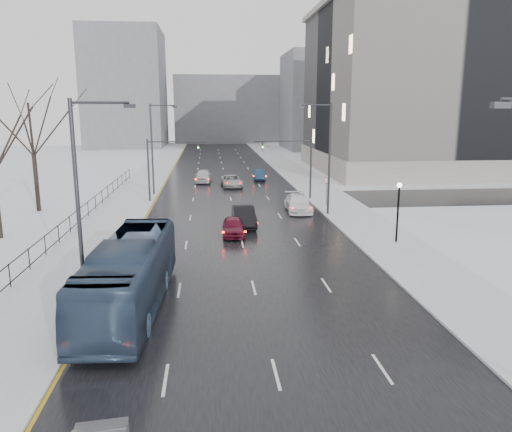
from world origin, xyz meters
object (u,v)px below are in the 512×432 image
object	(u,v)px
streetlight_l_far	(154,145)
sedan_right_near	(244,216)
no_uturn_sign	(327,184)
tree_park_e	(39,212)
sedan_center_near	(233,226)
lamppost_r_mid	(398,204)
sedan_right_cross	(232,181)
sedan_right_distant	(259,175)
bus	(130,275)
streetlight_r_mid	(327,153)
streetlight_l_near	(82,195)
mast_signal_right	(301,161)
mast_signal_left	(159,162)
sedan_center_far	(203,176)
tree_park_d	(1,239)
sedan_right_far	(298,203)

from	to	relation	value
streetlight_l_far	sedan_right_near	distance (m)	18.50
streetlight_l_far	no_uturn_sign	world-z (taller)	streetlight_l_far
tree_park_e	sedan_center_near	distance (m)	20.62
lamppost_r_mid	sedan_right_cross	bearing A→B (deg)	111.00
lamppost_r_mid	sedan_right_distant	distance (m)	33.67
tree_park_e	bus	bearing A→B (deg)	-63.58
streetlight_r_mid	streetlight_l_far	bearing A→B (deg)	143.70
bus	sedan_right_distant	world-z (taller)	bus
bus	sedan_right_distant	size ratio (longest dim) A/B	2.88
streetlight_l_near	bus	distance (m)	4.36
bus	mast_signal_right	bearing A→B (deg)	67.62
streetlight_l_near	no_uturn_sign	world-z (taller)	streetlight_l_near
mast_signal_left	sedan_center_near	distance (m)	16.44
streetlight_l_far	sedan_center_far	xyz separation A→B (m)	(5.15, 9.39, -4.73)
streetlight_l_near	sedan_center_far	xyz separation A→B (m)	(5.15, 41.39, -4.73)
tree_park_d	mast_signal_left	world-z (taller)	mast_signal_left
sedan_center_far	sedan_right_distant	distance (m)	7.68
streetlight_r_mid	sedan_right_distant	distance (m)	23.76
streetlight_l_near	sedan_center_far	world-z (taller)	streetlight_l_near
sedan_center_near	sedan_right_cross	xyz separation A→B (m)	(1.02, 23.94, 0.02)
mast_signal_right	streetlight_l_far	bearing A→B (deg)	165.52
mast_signal_right	no_uturn_sign	distance (m)	4.77
mast_signal_right	sedan_right_distant	size ratio (longest dim) A/B	1.53
mast_signal_right	sedan_right_cross	distance (m)	12.06
sedan_right_near	sedan_right_far	world-z (taller)	sedan_right_near
tree_park_d	streetlight_l_far	bearing A→B (deg)	61.85
tree_park_e	mast_signal_right	bearing A→B (deg)	8.90
sedan_center_near	mast_signal_left	bearing A→B (deg)	115.93
sedan_right_near	sedan_center_far	xyz separation A→B (m)	(-3.51, 25.02, 0.04)
tree_park_d	sedan_right_near	bearing A→B (deg)	7.35
tree_park_d	bus	xyz separation A→B (m)	(11.63, -14.21, 1.74)
streetlight_r_mid	sedan_right_cross	world-z (taller)	streetlight_r_mid
tree_park_d	streetlight_l_far	xyz separation A→B (m)	(9.63, 18.00, 5.62)
streetlight_l_far	mast_signal_right	xyz separation A→B (m)	(15.49, -4.00, -1.51)
streetlight_r_mid	sedan_center_far	world-z (taller)	streetlight_r_mid
sedan_center_near	sedan_right_cross	bearing A→B (deg)	88.47
streetlight_l_near	no_uturn_sign	distance (m)	29.81
streetlight_l_near	streetlight_l_far	bearing A→B (deg)	90.00
tree_park_e	no_uturn_sign	distance (m)	27.50
sedan_right_cross	sedan_right_distant	xyz separation A→B (m)	(4.00, 5.61, -0.01)
sedan_center_near	sedan_center_far	distance (m)	28.08
sedan_right_near	sedan_right_cross	distance (m)	20.99
lamppost_r_mid	mast_signal_left	world-z (taller)	mast_signal_left
mast_signal_right	sedan_right_cross	size ratio (longest dim) A/B	1.27
streetlight_r_mid	mast_signal_left	world-z (taller)	streetlight_r_mid
streetlight_l_near	streetlight_l_far	world-z (taller)	same
sedan_right_cross	sedan_right_distant	distance (m)	6.89
streetlight_r_mid	streetlight_l_far	xyz separation A→B (m)	(-16.33, 12.00, 0.00)
bus	lamppost_r_mid	bearing A→B (deg)	33.93
streetlight_r_mid	sedan_center_near	size ratio (longest dim) A/B	2.45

